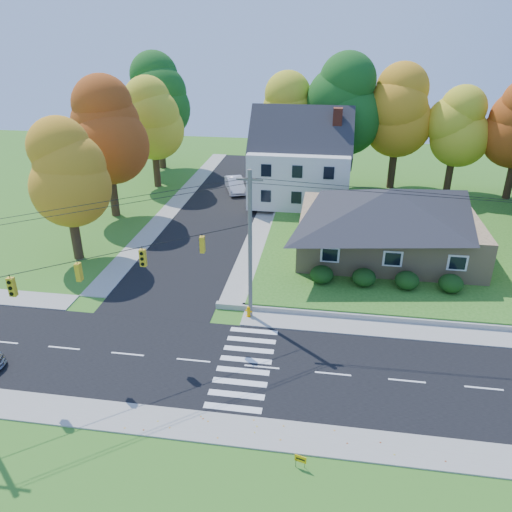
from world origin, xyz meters
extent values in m
plane|color=#3D7923|center=(0.00, 0.00, 0.00)|extent=(120.00, 120.00, 0.00)
cube|color=black|center=(0.00, 0.00, 0.01)|extent=(90.00, 8.00, 0.02)
cube|color=black|center=(-8.00, 26.00, 0.01)|extent=(8.00, 44.00, 0.02)
cube|color=#9C9A90|center=(0.00, 5.00, 0.04)|extent=(90.00, 2.00, 0.08)
cube|color=#9C9A90|center=(0.00, -5.00, 0.04)|extent=(90.00, 2.00, 0.08)
cube|color=#3D7923|center=(13.00, 21.00, 0.25)|extent=(30.00, 30.00, 0.50)
cube|color=tan|center=(8.00, 16.00, 2.10)|extent=(14.00, 10.00, 3.20)
pyramid|color=#26262B|center=(8.00, 16.00, 4.80)|extent=(14.60, 10.60, 2.20)
cube|color=silver|center=(0.00, 28.00, 3.30)|extent=(10.00, 8.00, 5.60)
pyramid|color=#26262B|center=(0.00, 28.00, 7.30)|extent=(10.40, 8.40, 2.40)
cube|color=brown|center=(3.50, 28.00, 5.30)|extent=(0.90, 0.90, 9.60)
ellipsoid|color=#163A10|center=(3.00, 9.80, 1.14)|extent=(1.70, 1.70, 1.27)
ellipsoid|color=#163A10|center=(6.00, 9.80, 1.14)|extent=(1.70, 1.70, 1.27)
ellipsoid|color=#163A10|center=(9.00, 9.80, 1.14)|extent=(1.70, 1.70, 1.27)
ellipsoid|color=#163A10|center=(12.00, 9.80, 1.14)|extent=(1.70, 1.70, 1.27)
cylinder|color=#666059|center=(-1.50, 5.20, 5.00)|extent=(0.26, 0.26, 10.00)
cube|color=#666059|center=(-1.50, 5.20, 9.40)|extent=(1.60, 0.12, 0.12)
cube|color=gold|center=(-12.00, -3.20, 5.95)|extent=(0.34, 0.26, 1.00)
cube|color=gold|center=(-9.50, -1.20, 5.95)|extent=(0.26, 0.34, 1.00)
cube|color=gold|center=(-6.80, 0.95, 5.95)|extent=(0.34, 0.26, 1.00)
cube|color=gold|center=(-4.00, 3.20, 5.95)|extent=(0.26, 0.34, 1.00)
cylinder|color=black|center=(-8.00, 0.00, 6.60)|extent=(13.02, 10.43, 0.04)
cylinder|color=#3F2A19|center=(-2.00, 34.00, 3.20)|extent=(0.80, 0.80, 5.40)
sphere|color=gold|center=(-2.00, 34.00, 7.10)|extent=(6.72, 6.72, 6.72)
sphere|color=gold|center=(-2.00, 34.00, 8.78)|extent=(5.91, 5.91, 5.91)
sphere|color=gold|center=(-2.00, 34.00, 10.46)|extent=(5.11, 5.11, 5.11)
cylinder|color=#3F2A19|center=(4.00, 33.00, 3.65)|extent=(0.86, 0.86, 6.30)
sphere|color=#1C581A|center=(4.00, 33.00, 8.20)|extent=(7.84, 7.84, 7.84)
sphere|color=#1C581A|center=(4.00, 33.00, 10.16)|extent=(6.90, 6.90, 6.90)
sphere|color=#1C581A|center=(4.00, 33.00, 12.12)|extent=(5.96, 5.96, 5.96)
cylinder|color=#3F2A19|center=(10.00, 34.00, 3.43)|extent=(0.83, 0.83, 5.85)
sphere|color=orange|center=(10.00, 34.00, 7.65)|extent=(7.28, 7.28, 7.28)
sphere|color=orange|center=(10.00, 34.00, 9.47)|extent=(6.41, 6.41, 6.41)
sphere|color=orange|center=(10.00, 34.00, 11.29)|extent=(5.53, 5.53, 5.53)
cylinder|color=#3F2A19|center=(16.00, 33.00, 2.98)|extent=(0.77, 0.77, 4.95)
sphere|color=gold|center=(16.00, 33.00, 6.55)|extent=(6.16, 6.16, 6.16)
sphere|color=gold|center=(16.00, 33.00, 8.09)|extent=(5.42, 5.42, 5.42)
sphere|color=gold|center=(16.00, 33.00, 9.63)|extent=(4.68, 4.68, 4.68)
cylinder|color=#3F2A19|center=(22.00, 32.00, 3.20)|extent=(0.80, 0.80, 5.40)
cylinder|color=#3F2A19|center=(-17.00, 12.00, 2.48)|extent=(0.77, 0.77, 4.95)
sphere|color=orange|center=(-17.00, 12.00, 6.05)|extent=(6.16, 6.16, 6.16)
sphere|color=orange|center=(-17.00, 12.00, 7.59)|extent=(5.42, 5.42, 5.42)
sphere|color=orange|center=(-17.00, 12.00, 9.13)|extent=(4.68, 4.68, 4.68)
cylinder|color=#3F2A19|center=(-18.00, 22.00, 2.93)|extent=(0.83, 0.83, 5.85)
sphere|color=#9E4214|center=(-18.00, 22.00, 7.15)|extent=(7.28, 7.28, 7.28)
sphere|color=#9E4214|center=(-18.00, 22.00, 8.97)|extent=(6.41, 6.41, 6.41)
sphere|color=#9E4214|center=(-18.00, 22.00, 10.79)|extent=(5.53, 5.53, 5.53)
cylinder|color=#3F2A19|center=(-17.00, 32.00, 2.70)|extent=(0.80, 0.80, 5.40)
sphere|color=gold|center=(-17.00, 32.00, 6.60)|extent=(6.72, 6.72, 6.72)
sphere|color=gold|center=(-17.00, 32.00, 8.28)|extent=(5.91, 5.91, 5.91)
sphere|color=gold|center=(-17.00, 32.00, 9.96)|extent=(5.11, 5.11, 5.11)
cylinder|color=#3F2A19|center=(-19.00, 40.00, 3.15)|extent=(0.86, 0.86, 6.30)
sphere|color=#1C581A|center=(-19.00, 40.00, 7.70)|extent=(7.84, 7.84, 7.84)
sphere|color=#1C581A|center=(-19.00, 40.00, 9.66)|extent=(6.90, 6.90, 6.90)
sphere|color=#1C581A|center=(-19.00, 40.00, 11.62)|extent=(5.96, 5.96, 5.96)
imported|color=silver|center=(-7.53, 31.28, 0.84)|extent=(3.33, 5.27, 1.64)
cylinder|color=#F8A400|center=(-1.60, 5.13, 0.05)|extent=(0.36, 0.36, 0.10)
cylinder|color=#F8A400|center=(-1.60, 5.13, 0.35)|extent=(0.24, 0.24, 0.55)
sphere|color=#F8A400|center=(-1.60, 5.13, 0.68)|extent=(0.26, 0.26, 0.26)
cylinder|color=#F8A400|center=(-1.60, 5.13, 0.45)|extent=(0.47, 0.23, 0.12)
cylinder|color=black|center=(2.45, -6.67, 0.22)|extent=(0.02, 0.02, 0.45)
cylinder|color=black|center=(2.85, -6.67, 0.22)|extent=(0.02, 0.02, 0.45)
cube|color=#FEBA09|center=(2.65, -6.67, 0.49)|extent=(0.53, 0.17, 0.36)
camera|label=1|loc=(3.12, -22.64, 17.81)|focal=35.00mm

